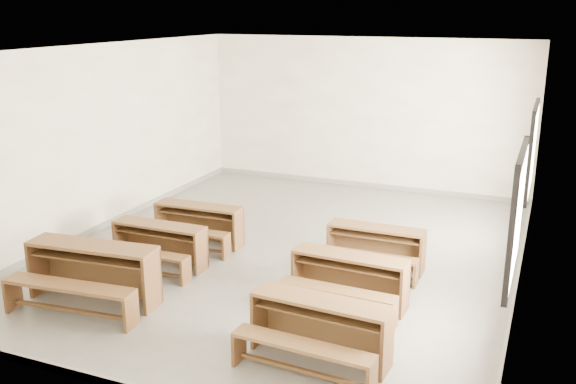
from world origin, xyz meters
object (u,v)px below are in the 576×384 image
at_px(desk_set_1, 158,242).
at_px(desk_set_5, 375,245).
at_px(desk_set_3, 319,326).
at_px(desk_set_0, 91,270).
at_px(desk_set_4, 348,277).
at_px(desk_set_2, 198,222).

distance_m(desk_set_1, desk_set_5, 3.25).
relative_size(desk_set_3, desk_set_5, 1.12).
height_order(desk_set_0, desk_set_4, desk_set_0).
xyz_separation_m(desk_set_0, desk_set_4, (3.15, 1.23, -0.07)).
xyz_separation_m(desk_set_1, desk_set_3, (3.15, -1.60, 0.03)).
bearing_deg(desk_set_0, desk_set_2, 80.74).
relative_size(desk_set_0, desk_set_4, 1.19).
bearing_deg(desk_set_3, desk_set_5, 95.82).
bearing_deg(desk_set_0, desk_set_1, 80.30).
xyz_separation_m(desk_set_3, desk_set_4, (-0.11, 1.44, -0.01)).
relative_size(desk_set_1, desk_set_3, 0.90).
height_order(desk_set_1, desk_set_5, desk_set_1).
xyz_separation_m(desk_set_4, desk_set_5, (0.00, 1.32, -0.02)).
relative_size(desk_set_2, desk_set_3, 0.93).
distance_m(desk_set_3, desk_set_5, 2.76).
bearing_deg(desk_set_2, desk_set_5, 0.25).
distance_m(desk_set_0, desk_set_4, 3.38).
bearing_deg(desk_set_4, desk_set_0, -156.31).
distance_m(desk_set_0, desk_set_1, 1.40).
bearing_deg(desk_set_1, desk_set_2, 86.25).
xyz_separation_m(desk_set_3, desk_set_5, (-0.11, 2.76, -0.03)).
bearing_deg(desk_set_5, desk_set_4, -90.19).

